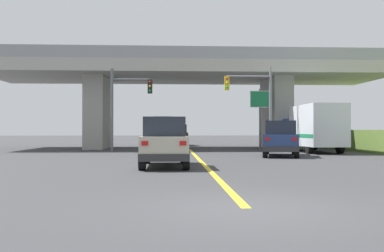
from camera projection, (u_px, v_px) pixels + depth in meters
ground at (188, 148)px, 35.63m from camera, size 160.00×160.00×0.00m
overpass_bridge at (188, 83)px, 35.68m from camera, size 32.04×9.08×7.60m
lane_divider_stripe at (201, 161)px, 20.60m from camera, size 0.20×24.64×0.01m
suv_lead at (165, 142)px, 17.73m from camera, size 1.90×4.52×2.02m
suv_crossing at (281, 139)px, 24.84m from camera, size 2.99×5.14×2.02m
box_truck at (314, 128)px, 29.36m from camera, size 2.33×7.27×3.16m
sedan_oncoming at (177, 135)px, 41.64m from camera, size 2.02×4.44×2.02m
traffic_signal_nearside at (255, 97)px, 29.79m from camera, size 3.28×0.36×5.89m
traffic_signal_farside at (125, 100)px, 29.57m from camera, size 2.84×0.36×5.73m
highway_sign at (260, 105)px, 32.62m from camera, size 1.54×0.17×4.63m
semi_truck_distant at (163, 128)px, 56.97m from camera, size 2.33×7.36×3.24m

